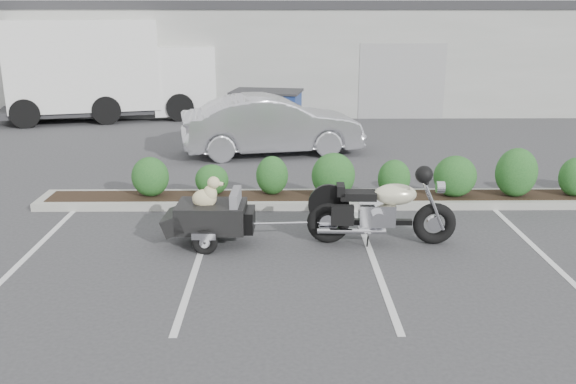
{
  "coord_description": "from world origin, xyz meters",
  "views": [
    {
      "loc": [
        -0.21,
        -9.37,
        3.7
      ],
      "look_at": [
        -0.1,
        0.47,
        0.75
      ],
      "focal_mm": 38.0,
      "sensor_mm": 36.0,
      "label": 1
    }
  ],
  "objects_px": {
    "sedan": "(272,125)",
    "delivery_truck": "(110,72)",
    "motorcycle": "(382,211)",
    "dumpster": "(267,113)",
    "pet_trailer": "(211,215)"
  },
  "relations": [
    {
      "from": "motorcycle",
      "to": "dumpster",
      "type": "height_order",
      "value": "motorcycle"
    },
    {
      "from": "motorcycle",
      "to": "sedan",
      "type": "xyz_separation_m",
      "value": [
        -1.87,
        6.54,
        0.22
      ]
    },
    {
      "from": "dumpster",
      "to": "delivery_truck",
      "type": "height_order",
      "value": "delivery_truck"
    },
    {
      "from": "motorcycle",
      "to": "pet_trailer",
      "type": "height_order",
      "value": "motorcycle"
    },
    {
      "from": "motorcycle",
      "to": "dumpster",
      "type": "distance_m",
      "value": 9.36
    },
    {
      "from": "motorcycle",
      "to": "dumpster",
      "type": "relative_size",
      "value": 1.07
    },
    {
      "from": "motorcycle",
      "to": "delivery_truck",
      "type": "height_order",
      "value": "delivery_truck"
    },
    {
      "from": "delivery_truck",
      "to": "dumpster",
      "type": "bearing_deg",
      "value": -42.99
    },
    {
      "from": "motorcycle",
      "to": "dumpster",
      "type": "xyz_separation_m",
      "value": [
        -2.07,
        9.13,
        0.13
      ]
    },
    {
      "from": "pet_trailer",
      "to": "delivery_truck",
      "type": "distance_m",
      "value": 13.1
    },
    {
      "from": "dumpster",
      "to": "motorcycle",
      "type": "bearing_deg",
      "value": -66.93
    },
    {
      "from": "pet_trailer",
      "to": "sedan",
      "type": "bearing_deg",
      "value": 84.35
    },
    {
      "from": "motorcycle",
      "to": "dumpster",
      "type": "bearing_deg",
      "value": 105.07
    },
    {
      "from": "pet_trailer",
      "to": "dumpster",
      "type": "distance_m",
      "value": 9.14
    },
    {
      "from": "sedan",
      "to": "delivery_truck",
      "type": "distance_m",
      "value": 8.06
    }
  ]
}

